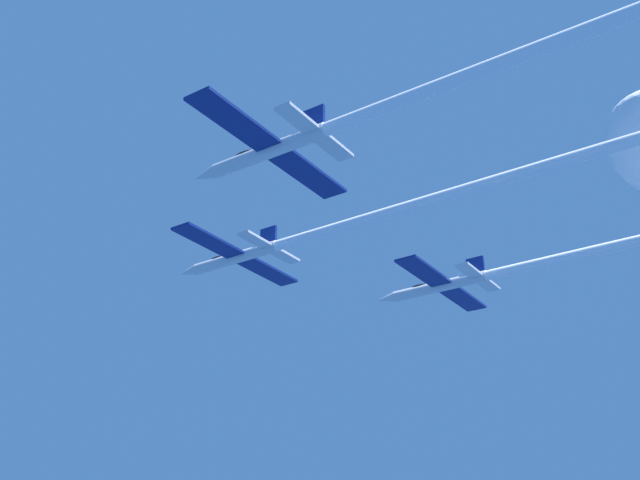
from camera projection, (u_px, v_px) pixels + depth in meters
jet_lead at (358, 221)px, 83.01m from camera, size 20.59×63.09×3.41m
jet_left_wing at (489, 67)px, 58.06m from camera, size 20.59×71.94×3.41m
jet_right_wing at (598, 250)px, 85.34m from camera, size 20.59×68.20×3.41m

